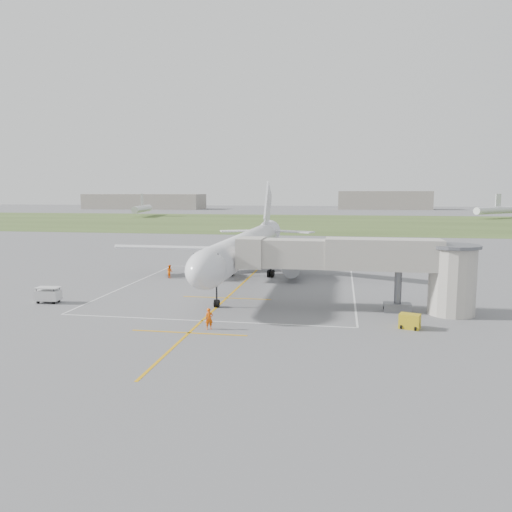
% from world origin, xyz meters
% --- Properties ---
extents(ground, '(700.00, 700.00, 0.00)m').
position_xyz_m(ground, '(0.00, 0.00, 0.00)').
color(ground, '#5F5F61').
rests_on(ground, ground).
extents(grass_strip, '(700.00, 120.00, 0.02)m').
position_xyz_m(grass_strip, '(0.00, 130.00, 0.01)').
color(grass_strip, '#384D21').
rests_on(grass_strip, ground).
extents(apron_markings, '(28.20, 60.00, 0.01)m').
position_xyz_m(apron_markings, '(0.00, -5.82, 0.01)').
color(apron_markings, '#CE900C').
rests_on(apron_markings, ground).
extents(airliner, '(38.93, 46.75, 13.52)m').
position_xyz_m(airliner, '(-0.00, 0.75, 4.39)').
color(airliner, silver).
rests_on(airliner, ground).
extents(jet_bridge, '(23.40, 5.00, 7.20)m').
position_xyz_m(jet_bridge, '(15.72, -13.50, 4.74)').
color(jet_bridge, '#9B948C').
rests_on(jet_bridge, ground).
extents(gpu_unit, '(1.97, 1.63, 1.28)m').
position_xyz_m(gpu_unit, '(18.41, -19.47, 0.63)').
color(gpu_unit, '#B59D16').
rests_on(gpu_unit, ground).
extents(baggage_cart, '(2.51, 1.59, 1.69)m').
position_xyz_m(baggage_cart, '(-18.17, -15.53, 0.86)').
color(baggage_cart, silver).
rests_on(baggage_cart, ground).
extents(ramp_worker_nose, '(0.79, 0.67, 1.84)m').
position_xyz_m(ramp_worker_nose, '(1.39, -22.63, 0.92)').
color(ramp_worker_nose, '#E05007').
rests_on(ramp_worker_nose, ground).
extents(ramp_worker_wing, '(1.12, 1.11, 1.82)m').
position_xyz_m(ramp_worker_wing, '(-10.63, 1.34, 0.91)').
color(ramp_worker_wing, '#F26107').
rests_on(ramp_worker_wing, ground).
extents(distant_hangars, '(345.00, 49.00, 12.00)m').
position_xyz_m(distant_hangars, '(-16.15, 265.19, 5.17)').
color(distant_hangars, gray).
rests_on(distant_hangars, ground).
extents(distant_aircraft, '(179.69, 37.92, 8.85)m').
position_xyz_m(distant_aircraft, '(-0.62, 168.98, 3.59)').
color(distant_aircraft, silver).
rests_on(distant_aircraft, ground).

